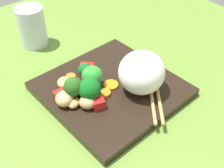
# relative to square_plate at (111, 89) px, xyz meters

# --- Properties ---
(ground_plane) EXTENTS (1.10, 1.10, 0.02)m
(ground_plane) POSITION_rel_square_plate_xyz_m (0.00, 0.00, -0.02)
(ground_plane) COLOR olive
(square_plate) EXTENTS (0.28, 0.28, 0.02)m
(square_plate) POSITION_rel_square_plate_xyz_m (0.00, 0.00, 0.00)
(square_plate) COLOR black
(square_plate) RESTS_ON ground_plane
(rice_mound) EXTENTS (0.13, 0.13, 0.09)m
(rice_mound) POSITION_rel_square_plate_xyz_m (0.04, -0.05, 0.05)
(rice_mound) COLOR white
(rice_mound) RESTS_ON square_plate
(broccoli_floret_0) EXTENTS (0.04, 0.04, 0.06)m
(broccoli_floret_0) POSITION_rel_square_plate_xyz_m (-0.08, 0.02, 0.04)
(broccoli_floret_0) COLOR #5F993C
(broccoli_floret_0) RESTS_ON square_plate
(broccoli_floret_1) EXTENTS (0.03, 0.03, 0.04)m
(broccoli_floret_1) POSITION_rel_square_plate_xyz_m (-0.03, 0.05, 0.03)
(broccoli_floret_1) COLOR #55904B
(broccoli_floret_1) RESTS_ON square_plate
(broccoli_floret_2) EXTENTS (0.04, 0.04, 0.05)m
(broccoli_floret_2) POSITION_rel_square_plate_xyz_m (-0.03, 0.02, 0.04)
(broccoli_floret_2) COLOR #7EBC55
(broccoli_floret_2) RESTS_ON square_plate
(broccoli_floret_3) EXTENTS (0.05, 0.05, 0.05)m
(broccoli_floret_3) POSITION_rel_square_plate_xyz_m (-0.06, -0.01, 0.04)
(broccoli_floret_3) COLOR #7DBD52
(broccoli_floret_3) RESTS_ON square_plate
(carrot_slice_0) EXTENTS (0.03, 0.03, 0.01)m
(carrot_slice_0) POSITION_rel_square_plate_xyz_m (-0.07, 0.04, 0.01)
(carrot_slice_0) COLOR orange
(carrot_slice_0) RESTS_ON square_plate
(carrot_slice_1) EXTENTS (0.03, 0.03, 0.01)m
(carrot_slice_1) POSITION_rel_square_plate_xyz_m (-0.05, 0.04, 0.01)
(carrot_slice_1) COLOR orange
(carrot_slice_1) RESTS_ON square_plate
(carrot_slice_2) EXTENTS (0.03, 0.03, 0.00)m
(carrot_slice_2) POSITION_rel_square_plate_xyz_m (0.00, 0.04, 0.01)
(carrot_slice_2) COLOR orange
(carrot_slice_2) RESTS_ON square_plate
(carrot_slice_3) EXTENTS (0.04, 0.04, 0.01)m
(carrot_slice_3) POSITION_rel_square_plate_xyz_m (-0.03, -0.01, 0.01)
(carrot_slice_3) COLOR orange
(carrot_slice_3) RESTS_ON square_plate
(carrot_slice_4) EXTENTS (0.04, 0.04, 0.00)m
(carrot_slice_4) POSITION_rel_square_plate_xyz_m (-0.00, 0.00, 0.01)
(carrot_slice_4) COLOR orange
(carrot_slice_4) RESTS_ON square_plate
(carrot_slice_5) EXTENTS (0.03, 0.03, 0.01)m
(carrot_slice_5) POSITION_rel_square_plate_xyz_m (-0.05, 0.08, 0.01)
(carrot_slice_5) COLOR orange
(carrot_slice_5) RESTS_ON square_plate
(pepper_chunk_0) EXTENTS (0.03, 0.03, 0.01)m
(pepper_chunk_0) POSITION_rel_square_plate_xyz_m (-0.06, 0.02, 0.02)
(pepper_chunk_0) COLOR red
(pepper_chunk_0) RESTS_ON square_plate
(pepper_chunk_1) EXTENTS (0.03, 0.04, 0.02)m
(pepper_chunk_1) POSITION_rel_square_plate_xyz_m (-0.06, -0.03, 0.02)
(pepper_chunk_1) COLOR red
(pepper_chunk_1) RESTS_ON square_plate
(pepper_chunk_2) EXTENTS (0.02, 0.02, 0.02)m
(pepper_chunk_2) POSITION_rel_square_plate_xyz_m (-0.10, 0.04, 0.02)
(pepper_chunk_2) COLOR red
(pepper_chunk_2) RESTS_ON square_plate
(pepper_chunk_3) EXTENTS (0.04, 0.04, 0.02)m
(pepper_chunk_3) POSITION_rel_square_plate_xyz_m (-0.01, 0.07, 0.02)
(pepper_chunk_3) COLOR red
(pepper_chunk_3) RESTS_ON square_plate
(chicken_piece_0) EXTENTS (0.04, 0.04, 0.03)m
(chicken_piece_0) POSITION_rel_square_plate_xyz_m (-0.08, -0.02, 0.02)
(chicken_piece_0) COLOR tan
(chicken_piece_0) RESTS_ON square_plate
(chicken_piece_2) EXTENTS (0.04, 0.05, 0.02)m
(chicken_piece_2) POSITION_rel_square_plate_xyz_m (-0.08, 0.06, 0.02)
(chicken_piece_2) COLOR tan
(chicken_piece_2) RESTS_ON square_plate
(chicken_piece_3) EXTENTS (0.03, 0.03, 0.02)m
(chicken_piece_3) POSITION_rel_square_plate_xyz_m (-0.09, -0.00, 0.02)
(chicken_piece_3) COLOR tan
(chicken_piece_3) RESTS_ON square_plate
(chicken_piece_4) EXTENTS (0.05, 0.05, 0.03)m
(chicken_piece_4) POSITION_rel_square_plate_xyz_m (-0.11, 0.02, 0.02)
(chicken_piece_4) COLOR tan
(chicken_piece_4) RESTS_ON square_plate
(chopstick_pair) EXTENTS (0.16, 0.19, 0.01)m
(chopstick_pair) POSITION_rel_square_plate_xyz_m (0.07, -0.06, 0.01)
(chopstick_pair) COLOR tan
(chopstick_pair) RESTS_ON square_plate
(drinking_glass) EXTENTS (0.07, 0.07, 0.10)m
(drinking_glass) POSITION_rel_square_plate_xyz_m (-0.03, 0.28, 0.04)
(drinking_glass) COLOR silver
(drinking_glass) RESTS_ON ground_plane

